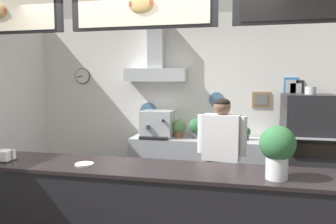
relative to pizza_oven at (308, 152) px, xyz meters
name	(u,v)px	position (x,y,z in m)	size (l,w,h in m)	color
back_wall_assembly	(180,97)	(-1.83, 0.40, 0.70)	(4.94, 2.30, 2.79)	#9E9E99
service_counter	(133,223)	(-1.81, -1.98, -0.28)	(4.08, 0.59, 1.02)	black
back_prep_counter	(200,168)	(-1.47, 0.14, -0.34)	(2.05, 0.61, 0.90)	#A3A5AD
pizza_oven	(308,152)	(0.00, 0.00, 0.00)	(0.67, 0.76, 1.67)	#232326
shop_worker	(221,159)	(-1.11, -0.82, 0.05)	(0.57, 0.28, 1.55)	#232328
espresso_machine	(157,124)	(-2.12, 0.11, 0.31)	(0.46, 0.48, 0.40)	#B7BABF
potted_oregano	(197,127)	(-1.52, 0.15, 0.28)	(0.25, 0.25, 0.30)	#4C4C51
potted_sage	(245,133)	(-0.83, 0.14, 0.22)	(0.17, 0.17, 0.19)	#4C4C51
potted_rosemary	(216,130)	(-1.24, 0.12, 0.24)	(0.18, 0.18, 0.23)	beige
potted_thyme	(179,127)	(-1.80, 0.17, 0.26)	(0.22, 0.22, 0.26)	#9E563D
condiment_plate	(84,164)	(-2.23, -2.02, 0.23)	(0.16, 0.16, 0.01)	white
basil_vase	(277,150)	(-0.63, -2.08, 0.45)	(0.27, 0.27, 0.40)	silver
napkin_holder	(5,156)	(-3.01, -2.06, 0.27)	(0.16, 0.15, 0.11)	#262628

